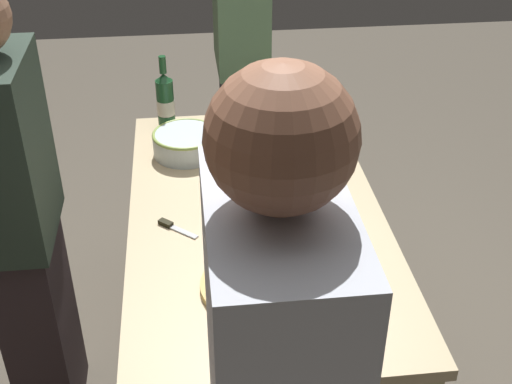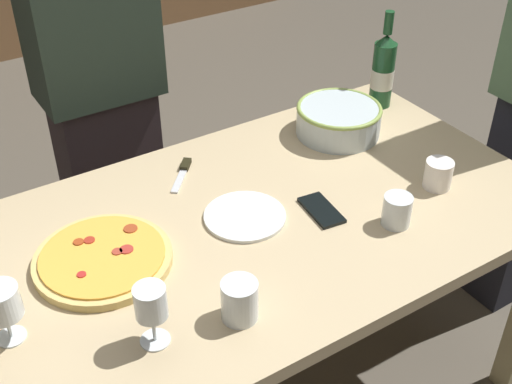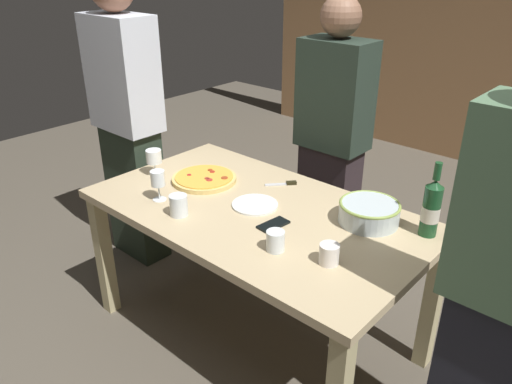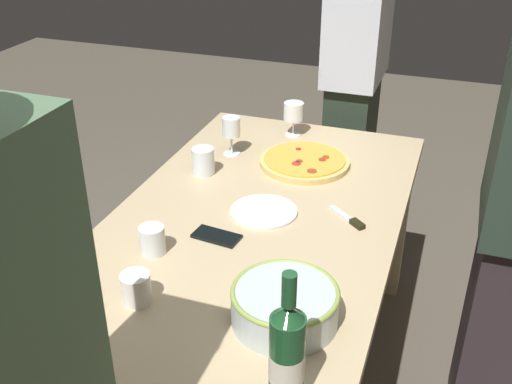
{
  "view_description": "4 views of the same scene",
  "coord_description": "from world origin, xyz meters",
  "px_view_note": "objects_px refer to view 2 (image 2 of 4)",
  "views": [
    {
      "loc": [
        -1.99,
        0.23,
        2.13
      ],
      "look_at": [
        0.0,
        0.0,
        0.84
      ],
      "focal_mm": 47.84,
      "sensor_mm": 36.0,
      "label": 1
    },
    {
      "loc": [
        -0.74,
        -1.17,
        1.83
      ],
      "look_at": [
        0.0,
        0.0,
        0.84
      ],
      "focal_mm": 46.44,
      "sensor_mm": 36.0,
      "label": 2
    },
    {
      "loc": [
        1.37,
        -1.53,
        1.84
      ],
      "look_at": [
        0.0,
        0.0,
        0.84
      ],
      "focal_mm": 34.99,
      "sensor_mm": 36.0,
      "label": 3
    },
    {
      "loc": [
        1.59,
        0.56,
        1.76
      ],
      "look_at": [
        0.0,
        0.0,
        0.84
      ],
      "focal_mm": 42.73,
      "sensor_mm": 36.0,
      "label": 4
    }
  ],
  "objects_px": {
    "dining_table": "(256,245)",
    "wine_glass_by_bottle": "(151,306)",
    "cup_ceramic": "(438,174)",
    "pizza": "(103,259)",
    "cup_spare": "(240,300)",
    "cup_amber": "(397,211)",
    "pizza_knife": "(183,171)",
    "person_guest_right": "(99,87)",
    "wine_glass_near_pizza": "(2,305)",
    "side_plate": "(245,216)",
    "cell_phone": "(321,210)",
    "serving_bowl": "(339,119)",
    "wine_bottle": "(383,70)"
  },
  "relations": [
    {
      "from": "wine_bottle",
      "to": "cup_amber",
      "type": "bearing_deg",
      "value": -127.39
    },
    {
      "from": "wine_bottle",
      "to": "wine_glass_near_pizza",
      "type": "height_order",
      "value": "wine_bottle"
    },
    {
      "from": "cell_phone",
      "to": "person_guest_right",
      "type": "relative_size",
      "value": 0.09
    },
    {
      "from": "wine_glass_near_pizza",
      "to": "pizza",
      "type": "bearing_deg",
      "value": 25.06
    },
    {
      "from": "cell_phone",
      "to": "pizza_knife",
      "type": "relative_size",
      "value": 1.05
    },
    {
      "from": "cup_amber",
      "to": "serving_bowl",
      "type": "bearing_deg",
      "value": 70.22
    },
    {
      "from": "cup_spare",
      "to": "person_guest_right",
      "type": "relative_size",
      "value": 0.06
    },
    {
      "from": "dining_table",
      "to": "wine_glass_near_pizza",
      "type": "bearing_deg",
      "value": -173.99
    },
    {
      "from": "cup_amber",
      "to": "cup_spare",
      "type": "relative_size",
      "value": 0.87
    },
    {
      "from": "wine_glass_near_pizza",
      "to": "cup_amber",
      "type": "bearing_deg",
      "value": -8.53
    },
    {
      "from": "wine_glass_near_pizza",
      "to": "cup_ceramic",
      "type": "relative_size",
      "value": 1.7
    },
    {
      "from": "wine_glass_by_bottle",
      "to": "serving_bowl",
      "type": "bearing_deg",
      "value": 28.93
    },
    {
      "from": "wine_bottle",
      "to": "cup_spare",
      "type": "height_order",
      "value": "wine_bottle"
    },
    {
      "from": "wine_glass_by_bottle",
      "to": "pizza_knife",
      "type": "xyz_separation_m",
      "value": [
        0.34,
        0.54,
        -0.1
      ]
    },
    {
      "from": "wine_glass_by_bottle",
      "to": "cup_spare",
      "type": "height_order",
      "value": "wine_glass_by_bottle"
    },
    {
      "from": "dining_table",
      "to": "side_plate",
      "type": "height_order",
      "value": "side_plate"
    },
    {
      "from": "dining_table",
      "to": "wine_glass_by_bottle",
      "type": "bearing_deg",
      "value": -149.21
    },
    {
      "from": "side_plate",
      "to": "serving_bowl",
      "type": "bearing_deg",
      "value": 24.27
    },
    {
      "from": "dining_table",
      "to": "cup_amber",
      "type": "xyz_separation_m",
      "value": [
        0.3,
        -0.21,
        0.14
      ]
    },
    {
      "from": "cup_spare",
      "to": "side_plate",
      "type": "bearing_deg",
      "value": 56.62
    },
    {
      "from": "pizza",
      "to": "wine_glass_near_pizza",
      "type": "distance_m",
      "value": 0.29
    },
    {
      "from": "pizza",
      "to": "pizza_knife",
      "type": "distance_m",
      "value": 0.42
    },
    {
      "from": "wine_glass_near_pizza",
      "to": "cell_phone",
      "type": "relative_size",
      "value": 0.97
    },
    {
      "from": "cell_phone",
      "to": "cup_ceramic",
      "type": "bearing_deg",
      "value": 173.58
    },
    {
      "from": "wine_glass_by_bottle",
      "to": "dining_table",
      "type": "bearing_deg",
      "value": 30.79
    },
    {
      "from": "pizza",
      "to": "cup_spare",
      "type": "xyz_separation_m",
      "value": [
        0.19,
        -0.33,
        0.04
      ]
    },
    {
      "from": "serving_bowl",
      "to": "side_plate",
      "type": "bearing_deg",
      "value": -155.73
    },
    {
      "from": "cell_phone",
      "to": "serving_bowl",
      "type": "bearing_deg",
      "value": -127.46
    },
    {
      "from": "wine_glass_by_bottle",
      "to": "cup_amber",
      "type": "xyz_separation_m",
      "value": [
        0.7,
        0.03,
        -0.06
      ]
    },
    {
      "from": "cup_amber",
      "to": "person_guest_right",
      "type": "relative_size",
      "value": 0.05
    },
    {
      "from": "pizza",
      "to": "cup_ceramic",
      "type": "relative_size",
      "value": 4.09
    },
    {
      "from": "pizza_knife",
      "to": "dining_table",
      "type": "bearing_deg",
      "value": -77.86
    },
    {
      "from": "wine_glass_near_pizza",
      "to": "pizza_knife",
      "type": "bearing_deg",
      "value": 31.39
    },
    {
      "from": "dining_table",
      "to": "person_guest_right",
      "type": "xyz_separation_m",
      "value": [
        -0.12,
        0.79,
        0.18
      ]
    },
    {
      "from": "serving_bowl",
      "to": "wine_glass_by_bottle",
      "type": "relative_size",
      "value": 1.78
    },
    {
      "from": "serving_bowl",
      "to": "pizza_knife",
      "type": "relative_size",
      "value": 1.95
    },
    {
      "from": "dining_table",
      "to": "wine_bottle",
      "type": "relative_size",
      "value": 4.86
    },
    {
      "from": "cup_ceramic",
      "to": "pizza",
      "type": "bearing_deg",
      "value": 167.79
    },
    {
      "from": "dining_table",
      "to": "side_plate",
      "type": "xyz_separation_m",
      "value": [
        -0.02,
        0.02,
        0.1
      ]
    },
    {
      "from": "cell_phone",
      "to": "pizza",
      "type": "bearing_deg",
      "value": -5.27
    },
    {
      "from": "side_plate",
      "to": "cell_phone",
      "type": "distance_m",
      "value": 0.21
    },
    {
      "from": "wine_bottle",
      "to": "wine_glass_by_bottle",
      "type": "height_order",
      "value": "wine_bottle"
    },
    {
      "from": "side_plate",
      "to": "cup_amber",
      "type": "bearing_deg",
      "value": -36.02
    },
    {
      "from": "wine_glass_near_pizza",
      "to": "person_guest_right",
      "type": "distance_m",
      "value": 1.02
    },
    {
      "from": "cup_ceramic",
      "to": "serving_bowl",
      "type": "bearing_deg",
      "value": 97.7
    },
    {
      "from": "side_plate",
      "to": "dining_table",
      "type": "bearing_deg",
      "value": -38.04
    },
    {
      "from": "wine_bottle",
      "to": "cup_amber",
      "type": "distance_m",
      "value": 0.67
    },
    {
      "from": "pizza",
      "to": "cup_amber",
      "type": "relative_size",
      "value": 3.95
    },
    {
      "from": "dining_table",
      "to": "pizza_knife",
      "type": "xyz_separation_m",
      "value": [
        -0.06,
        0.3,
        0.1
      ]
    },
    {
      "from": "wine_glass_near_pizza",
      "to": "cup_ceramic",
      "type": "bearing_deg",
      "value": -3.84
    }
  ]
}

